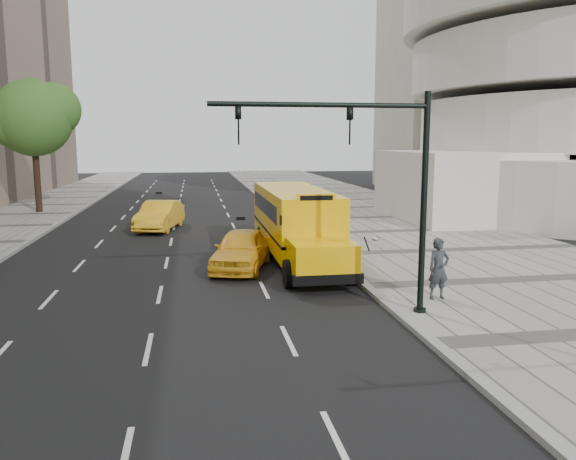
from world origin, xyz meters
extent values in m
plane|color=black|center=(0.00, 0.00, 0.00)|extent=(140.00, 140.00, 0.00)
cube|color=gray|center=(12.00, 0.00, 0.07)|extent=(12.00, 140.00, 0.15)
cube|color=gray|center=(6.00, 0.00, 0.07)|extent=(0.30, 140.00, 0.15)
cube|color=beige|center=(28.00, 34.00, 17.50)|extent=(14.00, 12.00, 35.00)
cube|color=white|center=(17.00, 10.00, 2.20)|extent=(8.00, 10.00, 4.40)
cylinder|color=black|center=(-10.50, 17.77, 2.94)|extent=(0.44, 0.44, 5.88)
sphere|color=#315B1E|center=(-10.50, 17.77, 6.61)|extent=(5.23, 5.23, 5.23)
sphere|color=#315B1E|center=(-9.19, 18.07, 7.21)|extent=(3.66, 3.66, 3.66)
sphere|color=#315B1E|center=(-11.55, 17.37, 6.21)|extent=(3.40, 3.40, 3.40)
cube|color=#FEBB05|center=(4.50, 0.34, 1.77)|extent=(2.50, 9.00, 2.45)
cube|color=#FEBB05|center=(4.50, -5.16, 1.10)|extent=(2.20, 2.00, 1.10)
cube|color=black|center=(4.50, -6.04, 0.55)|extent=(2.38, 0.25, 0.35)
cube|color=black|center=(4.50, 0.34, 1.25)|extent=(2.52, 9.00, 0.12)
cube|color=black|center=(4.50, -4.10, 2.25)|extent=(2.05, 0.10, 0.90)
cube|color=black|center=(4.50, 0.84, 2.25)|extent=(2.52, 7.50, 0.70)
cube|color=#FEBB05|center=(4.50, -4.11, 3.05)|extent=(1.40, 0.12, 0.28)
ellipsoid|color=silver|center=(6.02, -6.56, 1.90)|extent=(0.32, 0.32, 0.14)
cylinder|color=black|center=(5.78, -6.34, 1.70)|extent=(0.36, 0.47, 0.58)
cylinder|color=black|center=(3.37, -4.86, 0.50)|extent=(0.30, 1.00, 1.00)
cylinder|color=black|center=(5.63, -4.86, 0.50)|extent=(0.30, 1.00, 1.00)
cylinder|color=black|center=(3.37, 0.34, 0.50)|extent=(0.30, 1.00, 1.00)
cylinder|color=black|center=(5.63, 0.34, 0.50)|extent=(0.30, 1.00, 1.00)
cylinder|color=black|center=(3.37, 2.84, 0.50)|extent=(0.30, 1.00, 1.00)
cylinder|color=black|center=(5.63, 2.84, 0.50)|extent=(0.30, 1.00, 1.00)
imported|color=yellow|center=(2.00, -1.65, 0.79)|extent=(3.08, 4.99, 1.59)
imported|color=yellow|center=(-1.77, 9.14, 0.82)|extent=(2.77, 5.25, 1.65)
imported|color=#2C3034|center=(7.67, -7.51, 1.11)|extent=(0.75, 0.54, 1.93)
cylinder|color=black|center=(6.60, -8.67, 3.20)|extent=(0.18, 0.18, 6.40)
cylinder|color=black|center=(6.60, -8.67, 0.12)|extent=(0.36, 0.36, 0.25)
cylinder|color=black|center=(3.60, -8.67, 6.00)|extent=(6.00, 0.14, 0.14)
imported|color=black|center=(4.40, -8.67, 5.45)|extent=(0.16, 0.20, 1.00)
imported|color=black|center=(1.40, -8.67, 5.45)|extent=(0.16, 0.20, 1.00)
camera|label=1|loc=(0.21, -23.55, 5.05)|focal=35.00mm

